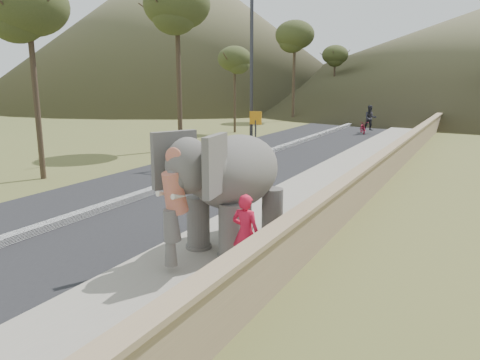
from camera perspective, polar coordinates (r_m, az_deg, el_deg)
name	(u,v)px	position (r m, az deg, el deg)	size (l,w,h in m)	color
ground	(159,299)	(8.86, -9.80, -14.16)	(160.00, 160.00, 0.00)	olive
road	(210,174)	(19.42, -3.65, 0.76)	(7.00, 120.00, 0.03)	black
median	(210,172)	(19.40, -3.66, 1.03)	(0.35, 120.00, 0.22)	black
walkway	(327,185)	(17.39, 10.57, -0.61)	(3.00, 120.00, 0.15)	#9E9687
parapet	(374,177)	(16.90, 15.97, 0.38)	(0.30, 120.00, 1.10)	tan
lamppost	(258,56)	(22.24, 2.16, 14.84)	(1.76, 0.36, 8.00)	#2C2C31
signboard	(256,128)	(21.77, 1.91, 6.38)	(0.60, 0.08, 2.40)	#2D2D33
hill_left	(177,29)	(75.11, -7.65, 17.73)	(60.00, 60.00, 22.00)	brown
elephant_and_man	(237,188)	(10.69, -0.41, -0.93)	(2.42, 3.90, 2.66)	slate
motorcyclist	(367,122)	(34.33, 15.20, 6.79)	(1.58, 1.76, 2.01)	maroon
trees	(439,77)	(34.60, 23.12, 11.49)	(48.83, 42.94, 9.15)	#473828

